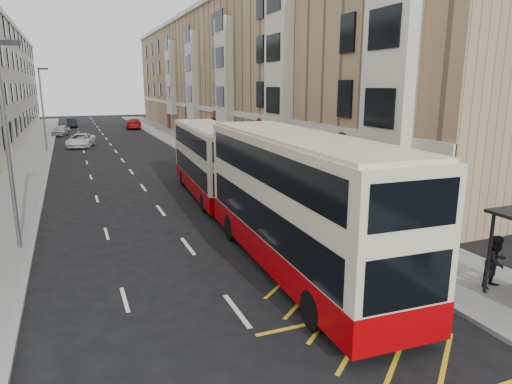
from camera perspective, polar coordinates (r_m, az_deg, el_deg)
name	(u,v)px	position (r m, az deg, el deg)	size (l,w,h in m)	color
pavement_right	(222,161)	(40.10, -4.27, 3.93)	(4.00, 120.00, 0.15)	slate
pavement_left	(25,173)	(38.37, -26.88, 2.10)	(3.00, 120.00, 0.15)	slate
kerb_right	(200,162)	(39.54, -7.04, 3.73)	(0.25, 120.00, 0.15)	gray
kerb_left	(47,172)	(38.27, -24.65, 2.30)	(0.25, 120.00, 0.15)	gray
road_markings	(111,145)	(53.23, -17.64, 5.57)	(10.00, 110.00, 0.01)	silver
terrace_right	(236,77)	(56.36, -2.53, 14.22)	(10.75, 79.00, 15.25)	tan
guard_railing	(376,239)	(17.90, 14.81, -5.72)	(0.06, 6.56, 1.01)	red
street_lamp_near	(8,136)	(19.89, -28.63, 6.15)	(0.93, 0.18, 8.00)	slate
street_lamp_far	(43,105)	(49.76, -25.10, 9.83)	(0.93, 0.18, 8.00)	slate
double_decker_front	(297,203)	(16.07, 5.13, -1.37)	(3.35, 12.40, 4.90)	beige
double_decker_rear	(210,160)	(27.27, -5.82, 3.95)	(3.17, 10.80, 4.25)	beige
pedestrian_mid	(496,262)	(16.66, 27.83, -7.71)	(0.84, 0.66, 1.73)	black
pedestrian_far	(398,244)	(17.10, 17.31, -6.28)	(0.99, 0.41, 1.69)	black
white_van	(81,140)	(52.90, -21.05, 6.04)	(2.37, 5.13, 1.43)	silver
car_silver	(61,130)	(65.76, -23.20, 7.08)	(1.65, 4.10, 1.40)	#A7AAAE
car_dark	(72,123)	(78.24, -22.02, 8.00)	(1.47, 4.22, 1.39)	black
car_red	(134,124)	(72.90, -15.04, 8.26)	(2.18, 5.36, 1.55)	#A80A0F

